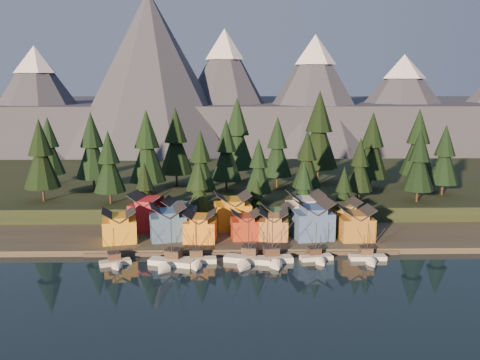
{
  "coord_description": "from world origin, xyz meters",
  "views": [
    {
      "loc": [
        -3.6,
        -114.73,
        44.37
      ],
      "look_at": [
        -0.18,
        30.0,
        16.7
      ],
      "focal_mm": 40.0,
      "sensor_mm": 36.0,
      "label": 1
    }
  ],
  "objects_px": {
    "boat_3": "(247,254)",
    "house_front_0": "(119,225)",
    "boat_0": "(115,258)",
    "boat_1": "(169,257)",
    "boat_4": "(274,253)",
    "house_back_1": "(180,214)",
    "boat_2": "(196,256)",
    "house_front_1": "(168,221)",
    "boat_5": "(318,253)",
    "boat_6": "(369,253)",
    "house_back_0": "(150,210)"
  },
  "relations": [
    {
      "from": "boat_2",
      "to": "boat_3",
      "type": "bearing_deg",
      "value": -3.86
    },
    {
      "from": "boat_1",
      "to": "boat_6",
      "type": "relative_size",
      "value": 1.2
    },
    {
      "from": "house_back_1",
      "to": "boat_6",
      "type": "bearing_deg",
      "value": -15.2
    },
    {
      "from": "boat_2",
      "to": "boat_5",
      "type": "height_order",
      "value": "boat_2"
    },
    {
      "from": "house_back_0",
      "to": "house_front_0",
      "type": "bearing_deg",
      "value": -109.07
    },
    {
      "from": "boat_3",
      "to": "boat_6",
      "type": "distance_m",
      "value": 30.21
    },
    {
      "from": "boat_0",
      "to": "boat_4",
      "type": "height_order",
      "value": "boat_4"
    },
    {
      "from": "boat_5",
      "to": "house_back_1",
      "type": "distance_m",
      "value": 41.98
    },
    {
      "from": "boat_2",
      "to": "boat_4",
      "type": "relative_size",
      "value": 0.87
    },
    {
      "from": "boat_3",
      "to": "house_front_0",
      "type": "distance_m",
      "value": 36.5
    },
    {
      "from": "boat_5",
      "to": "boat_2",
      "type": "bearing_deg",
      "value": 171.92
    },
    {
      "from": "boat_0",
      "to": "house_front_1",
      "type": "xyz_separation_m",
      "value": [
        10.78,
        16.77,
        4.5
      ]
    },
    {
      "from": "house_front_1",
      "to": "house_back_1",
      "type": "xyz_separation_m",
      "value": [
        2.62,
        7.05,
        -0.05
      ]
    },
    {
      "from": "boat_2",
      "to": "boat_6",
      "type": "bearing_deg",
      "value": -1.98
    },
    {
      "from": "house_front_1",
      "to": "house_back_1",
      "type": "bearing_deg",
      "value": 56.62
    },
    {
      "from": "boat_1",
      "to": "boat_5",
      "type": "bearing_deg",
      "value": 20.84
    },
    {
      "from": "boat_4",
      "to": "house_back_1",
      "type": "height_order",
      "value": "boat_4"
    },
    {
      "from": "house_front_1",
      "to": "house_back_0",
      "type": "distance_m",
      "value": 10.5
    },
    {
      "from": "house_back_0",
      "to": "boat_0",
      "type": "bearing_deg",
      "value": -87.78
    },
    {
      "from": "boat_1",
      "to": "boat_2",
      "type": "relative_size",
      "value": 1.12
    },
    {
      "from": "boat_0",
      "to": "boat_6",
      "type": "bearing_deg",
      "value": -18.15
    },
    {
      "from": "boat_0",
      "to": "boat_5",
      "type": "height_order",
      "value": "boat_5"
    },
    {
      "from": "house_front_0",
      "to": "boat_5",
      "type": "bearing_deg",
      "value": -25.4
    },
    {
      "from": "boat_1",
      "to": "house_back_1",
      "type": "height_order",
      "value": "boat_1"
    },
    {
      "from": "boat_4",
      "to": "house_back_1",
      "type": "relative_size",
      "value": 1.31
    },
    {
      "from": "house_front_0",
      "to": "house_back_1",
      "type": "relative_size",
      "value": 1.05
    },
    {
      "from": "boat_5",
      "to": "house_front_1",
      "type": "xyz_separation_m",
      "value": [
        -38.36,
        14.53,
        4.49
      ]
    },
    {
      "from": "boat_6",
      "to": "house_front_0",
      "type": "bearing_deg",
      "value": 168.16
    },
    {
      "from": "house_back_1",
      "to": "boat_0",
      "type": "bearing_deg",
      "value": -110.18
    },
    {
      "from": "house_front_0",
      "to": "boat_2",
      "type": "bearing_deg",
      "value": -45.36
    },
    {
      "from": "boat_1",
      "to": "house_front_0",
      "type": "height_order",
      "value": "boat_1"
    },
    {
      "from": "boat_0",
      "to": "boat_6",
      "type": "relative_size",
      "value": 0.96
    },
    {
      "from": "boat_4",
      "to": "house_front_1",
      "type": "height_order",
      "value": "boat_4"
    },
    {
      "from": "boat_0",
      "to": "boat_1",
      "type": "bearing_deg",
      "value": -24.03
    },
    {
      "from": "boat_0",
      "to": "boat_5",
      "type": "bearing_deg",
      "value": -17.31
    },
    {
      "from": "boat_5",
      "to": "boat_6",
      "type": "bearing_deg",
      "value": -12.7
    },
    {
      "from": "boat_6",
      "to": "house_back_1",
      "type": "bearing_deg",
      "value": 155.21
    },
    {
      "from": "boat_3",
      "to": "house_back_0",
      "type": "height_order",
      "value": "house_back_0"
    },
    {
      "from": "boat_2",
      "to": "boat_3",
      "type": "distance_m",
      "value": 12.27
    },
    {
      "from": "boat_4",
      "to": "boat_6",
      "type": "height_order",
      "value": "boat_4"
    },
    {
      "from": "boat_3",
      "to": "house_back_1",
      "type": "height_order",
      "value": "boat_3"
    },
    {
      "from": "boat_2",
      "to": "boat_5",
      "type": "bearing_deg",
      "value": -0.6
    },
    {
      "from": "house_front_0",
      "to": "house_back_0",
      "type": "distance_m",
      "value": 12.57
    },
    {
      "from": "boat_4",
      "to": "house_front_0",
      "type": "relative_size",
      "value": 1.25
    },
    {
      "from": "house_back_1",
      "to": "boat_3",
      "type": "bearing_deg",
      "value": -42.76
    },
    {
      "from": "boat_1",
      "to": "boat_4",
      "type": "bearing_deg",
      "value": 19.28
    },
    {
      "from": "house_front_1",
      "to": "boat_0",
      "type": "bearing_deg",
      "value": -135.75
    },
    {
      "from": "boat_4",
      "to": "boat_1",
      "type": "bearing_deg",
      "value": 176.0
    },
    {
      "from": "boat_2",
      "to": "house_front_0",
      "type": "height_order",
      "value": "house_front_0"
    },
    {
      "from": "boat_0",
      "to": "boat_5",
      "type": "distance_m",
      "value": 49.19
    }
  ]
}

